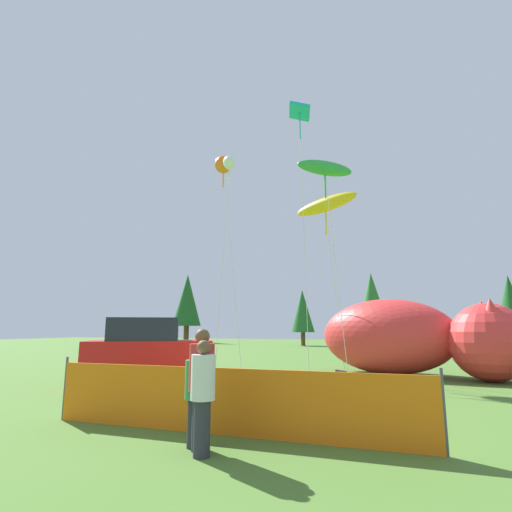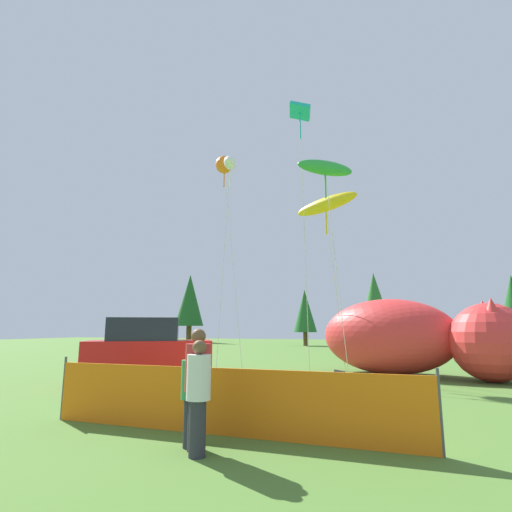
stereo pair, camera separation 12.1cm
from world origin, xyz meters
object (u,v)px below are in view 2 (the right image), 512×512
Objects in this scene: parked_car at (148,353)px; spectator_in_black_shirt at (191,392)px; spectator_in_green_shirt at (198,392)px; kite_teal_diamond at (300,118)px; inflatable_cat at (411,340)px; folding_chair at (345,385)px; kite_orange_flower at (224,165)px; kite_yellow_hero at (326,205)px; kite_green_fish at (325,169)px; kite_white_ghost at (230,164)px; spectator_in_blue_shirt at (197,383)px.

spectator_in_black_shirt is (4.60, -5.68, -0.22)m from parked_car.
spectator_in_green_shirt is 14.42m from kite_teal_diamond.
kite_teal_diamond reaches higher than inflatable_cat.
parked_car is at bearing 128.67° from folding_chair.
kite_teal_diamond is at bearing -31.37° from kite_orange_flower.
inflatable_cat is at bearing 71.46° from spectator_in_black_shirt.
kite_yellow_hero is 0.67× the size of kite_orange_flower.
kite_yellow_hero reaches higher than parked_car.
parked_car is 5.10× the size of folding_chair.
kite_orange_flower is (-8.92, 1.35, 9.26)m from inflatable_cat.
kite_teal_diamond reaches higher than spectator_in_green_shirt.
kite_yellow_hero is at bearing 11.92° from parked_car.
spectator_in_green_shirt is 0.15× the size of kite_orange_flower.
inflatable_cat is 0.73× the size of kite_orange_flower.
kite_orange_flower is (-5.39, 13.25, 9.76)m from spectator_in_green_shirt.
kite_green_fish is (0.13, -0.77, 1.32)m from kite_yellow_hero.
kite_teal_diamond is at bearing -25.23° from kite_white_ghost.
spectator_in_blue_shirt is at bearing -151.75° from folding_chair.
folding_chair is 0.08× the size of kite_white_ghost.
folding_chair is 15.12m from kite_orange_flower.
inflatable_cat is 0.70× the size of kite_teal_diamond.
kite_yellow_hero is at bearing 87.50° from spectator_in_green_shirt.
kite_teal_diamond is (4.45, 4.19, 9.98)m from parked_car.
spectator_in_blue_shirt is 0.26m from spectator_in_black_shirt.
parked_car reaches higher than folding_chair.
kite_white_ghost is (-8.15, 0.31, 8.82)m from inflatable_cat.
spectator_in_green_shirt reaches higher than folding_chair.
kite_white_ghost is 0.98× the size of kite_orange_flower.
kite_yellow_hero is (-1.21, 6.06, 6.55)m from folding_chair.
kite_white_ghost is at bearing 109.98° from spectator_in_black_shirt.
spectator_in_black_shirt is 0.21× the size of kite_yellow_hero.
kite_green_fish is at bearing -29.34° from kite_orange_flower.
spectator_in_black_shirt is at bearing 129.57° from spectator_in_green_shirt.
spectator_in_green_shirt is (4.93, -6.07, -0.14)m from parked_car.
parked_car is 7.50m from spectator_in_blue_shirt.
spectator_in_blue_shirt is (-1.84, -4.31, 0.51)m from folding_chair.
kite_orange_flower is at bearing 111.50° from spectator_in_black_shirt.
spectator_in_blue_shirt is at bearing -85.87° from inflatable_cat.
kite_orange_flower is at bearing 148.63° from kite_teal_diamond.
kite_green_fish reaches higher than spectator_in_green_shirt.
kite_orange_flower is at bearing 111.95° from spectator_in_blue_shirt.
inflatable_cat is 4.80× the size of spectator_in_green_shirt.
folding_chair is 0.07× the size of kite_teal_diamond.
kite_green_fish reaches higher than inflatable_cat.
parked_car is 6.79m from folding_chair.
spectator_in_green_shirt is at bearing -50.43° from spectator_in_black_shirt.
kite_white_ghost is at bearing 110.50° from spectator_in_blue_shirt.
spectator_in_blue_shirt is (4.77, -5.79, -0.05)m from parked_car.
spectator_in_green_shirt is at bearing -93.43° from kite_green_fish.
spectator_in_blue_shirt is at bearing -94.49° from kite_green_fish.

